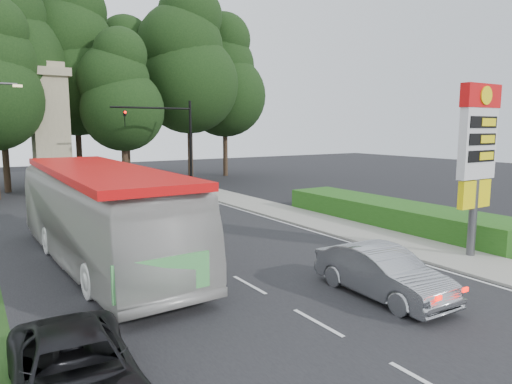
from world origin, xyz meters
TOP-DOWN VIEW (x-y plane):
  - ground at (0.00, 0.00)m, footprint 120.00×120.00m
  - road_surface at (0.00, 12.00)m, footprint 14.00×80.00m
  - sidewalk_right at (8.50, 12.00)m, footprint 3.00×80.00m
  - hedge at (11.50, 8.00)m, footprint 3.00×14.00m
  - gas_station_pylon at (9.20, 1.99)m, footprint 2.10×0.45m
  - traffic_signal_mast at (5.68, 24.00)m, footprint 6.10×0.35m
  - monument at (-2.00, 30.00)m, footprint 3.00×3.00m
  - tree_center_right at (1.00, 35.00)m, footprint 9.24×9.24m
  - tree_east_near at (6.00, 37.00)m, footprint 8.12×8.12m
  - tree_east_mid at (11.00, 33.00)m, footprint 9.52×9.52m
  - tree_far_east at (16.00, 35.00)m, footprint 8.68×8.68m
  - tree_monument_right at (3.50, 29.50)m, footprint 6.72×6.72m
  - transit_bus at (-3.50, 9.16)m, footprint 3.77×13.52m
  - sedan_silver at (2.95, 0.95)m, footprint 1.76×4.74m
  - suv_charcoal at (-6.20, 0.09)m, footprint 2.56×5.00m

SIDE VIEW (x-z plane):
  - ground at x=0.00m, z-range 0.00..0.00m
  - road_surface at x=0.00m, z-range 0.00..0.02m
  - sidewalk_right at x=8.50m, z-range 0.00..0.12m
  - hedge at x=11.50m, z-range 0.00..1.20m
  - suv_charcoal at x=-6.20m, z-range 0.00..1.35m
  - sedan_silver at x=2.95m, z-range 0.00..1.55m
  - transit_bus at x=-3.50m, z-range 0.00..3.73m
  - gas_station_pylon at x=9.20m, z-range 1.02..7.87m
  - traffic_signal_mast at x=5.68m, z-range 1.07..8.27m
  - monument at x=-2.00m, z-range 0.08..10.13m
  - tree_monument_right at x=3.50m, z-range 1.41..14.61m
  - tree_east_near at x=6.00m, z-range 1.71..17.66m
  - tree_far_east at x=16.00m, z-range 1.83..18.88m
  - tree_center_right at x=1.00m, z-range 1.94..20.09m
  - tree_east_mid at x=11.00m, z-range 2.00..20.70m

